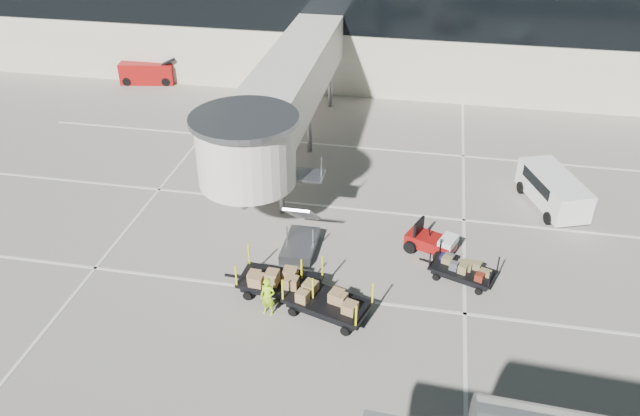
# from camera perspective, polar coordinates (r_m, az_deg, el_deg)

# --- Properties ---
(ground) EXTENTS (140.00, 140.00, 0.00)m
(ground) POSITION_cam_1_polar(r_m,az_deg,el_deg) (24.66, -1.11, -10.95)
(ground) COLOR gray
(ground) RESTS_ON ground
(lane_markings) EXTENTS (40.00, 30.00, 0.02)m
(lane_markings) POSITION_cam_1_polar(r_m,az_deg,el_deg) (32.09, 1.12, 0.43)
(lane_markings) COLOR silver
(lane_markings) RESTS_ON ground
(terminal) EXTENTS (64.00, 12.11, 15.20)m
(terminal) POSITION_cam_1_polar(r_m,az_deg,el_deg) (49.43, 5.82, 16.95)
(terminal) COLOR beige
(terminal) RESTS_ON ground
(jet_bridge) EXTENTS (5.70, 20.40, 6.03)m
(jet_bridge) POSITION_cam_1_polar(r_m,az_deg,el_deg) (33.35, -3.61, 9.88)
(jet_bridge) COLOR silver
(jet_bridge) RESTS_ON ground
(baggage_tug) EXTENTS (2.46, 2.08, 1.46)m
(baggage_tug) POSITION_cam_1_polar(r_m,az_deg,el_deg) (28.74, 10.19, -3.08)
(baggage_tug) COLOR maroon
(baggage_tug) RESTS_ON ground
(suitcase_cart) EXTENTS (3.36, 2.18, 1.30)m
(suitcase_cart) POSITION_cam_1_polar(r_m,az_deg,el_deg) (27.37, 12.92, -5.58)
(suitcase_cart) COLOR black
(suitcase_cart) RESTS_ON ground
(box_cart_near) EXTENTS (4.18, 2.60, 1.61)m
(box_cart_near) POSITION_cam_1_polar(r_m,az_deg,el_deg) (24.88, 0.62, -8.69)
(box_cart_near) COLOR black
(box_cart_near) RESTS_ON ground
(box_cart_far) EXTENTS (4.19, 1.90, 1.62)m
(box_cart_far) POSITION_cam_1_polar(r_m,az_deg,el_deg) (25.93, -3.73, -6.75)
(box_cart_far) COLOR black
(box_cart_far) RESTS_ON ground
(ground_worker) EXTENTS (0.67, 0.48, 1.70)m
(ground_worker) POSITION_cam_1_polar(r_m,az_deg,el_deg) (24.84, -4.80, -8.09)
(ground_worker) COLOR #A1DE17
(ground_worker) RESTS_ON ground
(minivan) EXTENTS (3.31, 4.90, 1.72)m
(minivan) POSITION_cam_1_polar(r_m,az_deg,el_deg) (33.57, 20.47, 1.78)
(minivan) COLOR white
(minivan) RESTS_ON ground
(belt_loader) EXTENTS (4.43, 2.30, 2.04)m
(belt_loader) POSITION_cam_1_polar(r_m,az_deg,el_deg) (49.32, -15.41, 11.89)
(belt_loader) COLOR maroon
(belt_loader) RESTS_ON ground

